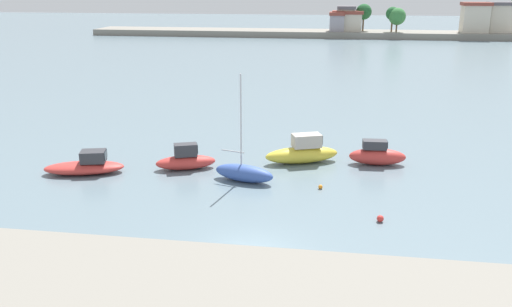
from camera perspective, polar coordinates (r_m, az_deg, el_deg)
The scene contains 9 objects.
ground_plane at distance 24.58m, azimuth -0.68°, elevation -10.47°, with size 400.00×400.00×0.00m, color slate.
moored_boat_0 at distance 35.98m, azimuth -17.45°, elevation -1.25°, with size 5.29×3.12×1.47m.
moored_boat_1 at distance 35.40m, azimuth -7.38°, elevation -0.71°, with size 4.09×2.65×1.69m.
moored_boat_2 at distance 32.93m, azimuth -1.28°, elevation -2.01°, with size 4.00×2.22×6.56m.
moored_boat_3 at distance 36.44m, azimuth 4.92°, elevation 0.12°, with size 5.22×3.24×1.96m.
moored_boat_4 at distance 36.84m, azimuth 12.59°, elevation -0.17°, with size 3.79×1.55×1.66m.
mooring_buoy_0 at distance 32.07m, azimuth 6.78°, elevation -3.50°, with size 0.26×0.26×0.26m, color orange.
mooring_buoy_1 at distance 28.26m, azimuth 12.91°, elevation -6.67°, with size 0.35×0.35×0.35m, color red.
distant_shoreline at distance 127.80m, azimuth 10.08°, elevation 12.77°, with size 108.02×10.08×7.81m.
Camera 1 is at (3.60, -21.44, 11.47)m, focal length 38.10 mm.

